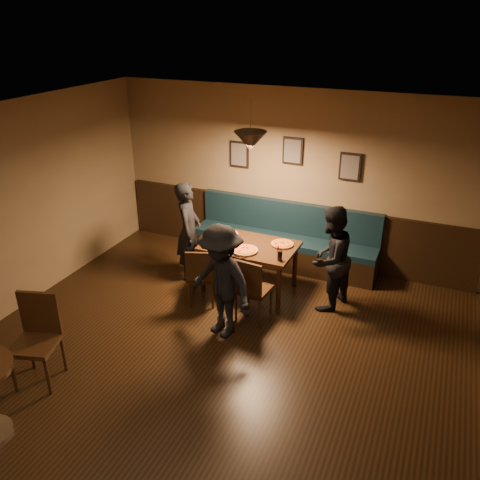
{
  "coord_description": "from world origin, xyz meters",
  "views": [
    {
      "loc": [
        2.19,
        -3.71,
        3.81
      ],
      "look_at": [
        -0.22,
        1.92,
        0.95
      ],
      "focal_mm": 36.86,
      "sensor_mm": 36.0,
      "label": 1
    }
  ],
  "objects": [
    {
      "name": "soda_glass",
      "position": [
        0.34,
        1.98,
        0.79
      ],
      "size": [
        0.08,
        0.08,
        0.14
      ],
      "primitive_type": "cylinder",
      "rotation": [
        0.0,
        0.0,
        -0.25
      ],
      "color": "black",
      "rests_on": "dining_table"
    },
    {
      "name": "ceiling",
      "position": [
        0.0,
        0.0,
        2.8
      ],
      "size": [
        7.0,
        7.0,
        0.0
      ],
      "primitive_type": "plane",
      "rotation": [
        3.14,
        0.0,
        0.0
      ],
      "color": "silver",
      "rests_on": "ground"
    },
    {
      "name": "dining_table",
      "position": [
        -0.22,
        2.27,
        0.36
      ],
      "size": [
        1.36,
        0.89,
        0.72
      ],
      "primitive_type": "cube",
      "rotation": [
        0.0,
        0.0,
        -0.02
      ],
      "color": "black",
      "rests_on": "floor"
    },
    {
      "name": "picture_right",
      "position": [
        0.9,
        3.47,
        1.7
      ],
      "size": [
        0.32,
        0.04,
        0.42
      ],
      "primitive_type": "cube",
      "color": "black",
      "rests_on": "wall_back"
    },
    {
      "name": "napkin_b",
      "position": [
        -0.8,
        2.02,
        0.73
      ],
      "size": [
        0.17,
        0.17,
        0.01
      ],
      "primitive_type": "cube",
      "rotation": [
        0.0,
        0.0,
        -0.19
      ],
      "color": "#1A6531",
      "rests_on": "dining_table"
    },
    {
      "name": "floor",
      "position": [
        0.0,
        0.0,
        0.0
      ],
      "size": [
        7.0,
        7.0,
        0.0
      ],
      "primitive_type": "plane",
      "color": "black",
      "rests_on": "ground"
    },
    {
      "name": "tabasco_bottle",
      "position": [
        0.24,
        2.19,
        0.78
      ],
      "size": [
        0.03,
        0.03,
        0.11
      ],
      "primitive_type": "cylinder",
      "rotation": [
        0.0,
        0.0,
        0.26
      ],
      "color": "maroon",
      "rests_on": "dining_table"
    },
    {
      "name": "napkin_a",
      "position": [
        -0.79,
        2.49,
        0.73
      ],
      "size": [
        0.15,
        0.15,
        0.01
      ],
      "primitive_type": "cube",
      "rotation": [
        0.0,
        0.0,
        0.01
      ],
      "color": "#1B662A",
      "rests_on": "dining_table"
    },
    {
      "name": "chair_near_left",
      "position": [
        -0.69,
        1.66,
        0.44
      ],
      "size": [
        0.49,
        0.49,
        0.87
      ],
      "primitive_type": null,
      "rotation": [
        0.0,
        0.0,
        0.34
      ],
      "color": "black",
      "rests_on": "floor"
    },
    {
      "name": "diner_front",
      "position": [
        -0.12,
        1.08,
        0.76
      ],
      "size": [
        1.12,
        0.89,
        1.51
      ],
      "primitive_type": "imported",
      "rotation": [
        0.0,
        0.0,
        -0.38
      ],
      "color": "black",
      "rests_on": "floor"
    },
    {
      "name": "booth_bench",
      "position": [
        0.0,
        3.2,
        0.5
      ],
      "size": [
        3.0,
        0.6,
        1.0
      ],
      "primitive_type": null,
      "color": "#0F232D",
      "rests_on": "ground"
    },
    {
      "name": "picture_left",
      "position": [
        -0.9,
        3.47,
        1.7
      ],
      "size": [
        0.32,
        0.04,
        0.42
      ],
      "primitive_type": "cube",
      "color": "black",
      "rests_on": "wall_back"
    },
    {
      "name": "pendant_lamp",
      "position": [
        -0.22,
        2.27,
        2.25
      ],
      "size": [
        0.44,
        0.44,
        0.25
      ],
      "primitive_type": "cone",
      "rotation": [
        3.14,
        0.0,
        0.0
      ],
      "color": "black",
      "rests_on": "ceiling"
    },
    {
      "name": "diner_left",
      "position": [
        -1.22,
        2.27,
        0.77
      ],
      "size": [
        0.53,
        0.65,
        1.54
      ],
      "primitive_type": "imported",
      "rotation": [
        0.0,
        0.0,
        1.89
      ],
      "color": "black",
      "rests_on": "floor"
    },
    {
      "name": "wainscot",
      "position": [
        0.0,
        3.47,
        0.5
      ],
      "size": [
        5.88,
        0.06,
        1.0
      ],
      "primitive_type": "cube",
      "color": "black",
      "rests_on": "ground"
    },
    {
      "name": "chair_near_right",
      "position": [
        0.13,
        1.57,
        0.46
      ],
      "size": [
        0.45,
        0.45,
        0.93
      ],
      "primitive_type": null,
      "rotation": [
        0.0,
        0.0,
        -0.11
      ],
      "color": "black",
      "rests_on": "floor"
    },
    {
      "name": "wall_back",
      "position": [
        0.0,
        3.5,
        1.4
      ],
      "size": [
        6.0,
        0.0,
        6.0
      ],
      "primitive_type": "plane",
      "rotation": [
        1.57,
        0.0,
        0.0
      ],
      "color": "#8C704F",
      "rests_on": "ground"
    },
    {
      "name": "pizza_a",
      "position": [
        -0.68,
        2.43,
        0.75
      ],
      "size": [
        0.45,
        0.45,
        0.04
      ],
      "primitive_type": "cylinder",
      "rotation": [
        0.0,
        0.0,
        0.16
      ],
      "color": "orange",
      "rests_on": "dining_table"
    },
    {
      "name": "cutlery_set",
      "position": [
        -0.22,
        1.86,
        0.73
      ],
      "size": [
        0.2,
        0.09,
        0.0
      ],
      "primitive_type": "cube",
      "rotation": [
        0.0,
        0.0,
        1.22
      ],
      "color": "silver",
      "rests_on": "dining_table"
    },
    {
      "name": "pizza_b",
      "position": [
        -0.2,
        2.04,
        0.74
      ],
      "size": [
        0.41,
        0.41,
        0.04
      ],
      "primitive_type": "cylinder",
      "rotation": [
        0.0,
        0.0,
        -0.13
      ],
      "color": "#BF8123",
      "rests_on": "dining_table"
    },
    {
      "name": "picture_center",
      "position": [
        0.0,
        3.47,
        1.85
      ],
      "size": [
        0.32,
        0.04,
        0.42
      ],
      "primitive_type": "cube",
      "color": "black",
      "rests_on": "wall_back"
    },
    {
      "name": "cafe_chair_far",
      "position": [
        -1.61,
        -0.56,
        0.52
      ],
      "size": [
        0.57,
        0.57,
        1.04
      ],
      "primitive_type": null,
      "rotation": [
        0.0,
        0.0,
        3.43
      ],
      "color": "black",
      "rests_on": "floor"
    },
    {
      "name": "diner_right",
      "position": [
        0.97,
        2.25,
        0.75
      ],
      "size": [
        0.78,
        0.88,
        1.5
      ],
      "primitive_type": "imported",
      "rotation": [
        0.0,
        0.0,
        -1.9
      ],
      "color": "black",
      "rests_on": "floor"
    },
    {
      "name": "pizza_c",
      "position": [
        0.22,
        2.45,
        0.74
      ],
      "size": [
        0.4,
        0.4,
        0.04
      ],
      "primitive_type": "cylinder",
      "rotation": [
        0.0,
        0.0,
        -0.27
      ],
      "color": "#BF7D24",
      "rests_on": "dining_table"
    }
  ]
}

